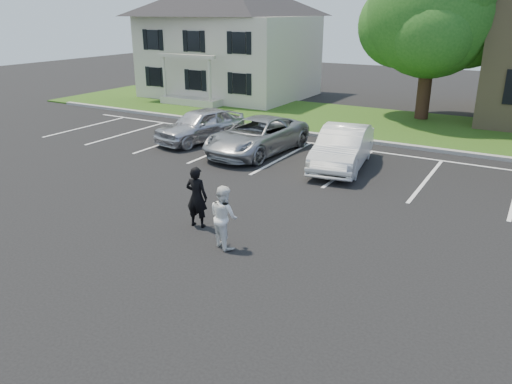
# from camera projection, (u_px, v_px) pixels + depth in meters

# --- Properties ---
(ground_plane) EXTENTS (90.00, 90.00, 0.00)m
(ground_plane) POSITION_uv_depth(u_px,v_px,m) (235.00, 252.00, 12.13)
(ground_plane) COLOR black
(ground_plane) RESTS_ON ground
(curb) EXTENTS (40.00, 0.30, 0.15)m
(curb) POSITION_uv_depth(u_px,v_px,m) (381.00, 143.00, 21.87)
(curb) COLOR gray
(curb) RESTS_ON ground
(grass_strip) EXTENTS (44.00, 8.00, 0.08)m
(grass_strip) POSITION_uv_depth(u_px,v_px,m) (405.00, 126.00, 25.13)
(grass_strip) COLOR #234915
(grass_strip) RESTS_ON ground
(stall_lines) EXTENTS (34.00, 5.36, 0.01)m
(stall_lines) POSITION_uv_depth(u_px,v_px,m) (394.00, 167.00, 18.75)
(stall_lines) COLOR silver
(stall_lines) RESTS_ON ground
(house) EXTENTS (10.30, 9.22, 7.60)m
(house) POSITION_uv_depth(u_px,v_px,m) (230.00, 38.00, 33.18)
(house) COLOR beige
(house) RESTS_ON ground
(tree) EXTENTS (7.80, 7.20, 8.80)m
(tree) POSITION_uv_depth(u_px,v_px,m) (435.00, 15.00, 25.11)
(tree) COLOR black
(tree) RESTS_ON ground
(man_black_suit) EXTENTS (0.66, 0.48, 1.69)m
(man_black_suit) POSITION_uv_depth(u_px,v_px,m) (197.00, 197.00, 13.34)
(man_black_suit) COLOR black
(man_black_suit) RESTS_ON ground
(man_white_shirt) EXTENTS (0.96, 0.87, 1.59)m
(man_white_shirt) POSITION_uv_depth(u_px,v_px,m) (224.00, 217.00, 12.20)
(man_white_shirt) COLOR white
(man_white_shirt) RESTS_ON ground
(car_silver_west) EXTENTS (2.74, 4.66, 1.49)m
(car_silver_west) POSITION_uv_depth(u_px,v_px,m) (200.00, 125.00, 22.18)
(car_silver_west) COLOR silver
(car_silver_west) RESTS_ON ground
(car_silver_minivan) EXTENTS (2.79, 5.34, 1.43)m
(car_silver_minivan) POSITION_uv_depth(u_px,v_px,m) (257.00, 136.00, 20.39)
(car_silver_minivan) COLOR #979A9F
(car_silver_minivan) RESTS_ON ground
(car_white_sedan) EXTENTS (2.32, 4.82, 1.52)m
(car_white_sedan) POSITION_uv_depth(u_px,v_px,m) (343.00, 148.00, 18.47)
(car_white_sedan) COLOR white
(car_white_sedan) RESTS_ON ground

